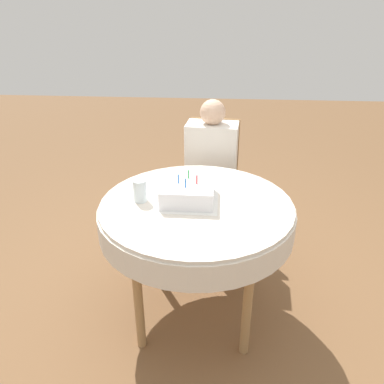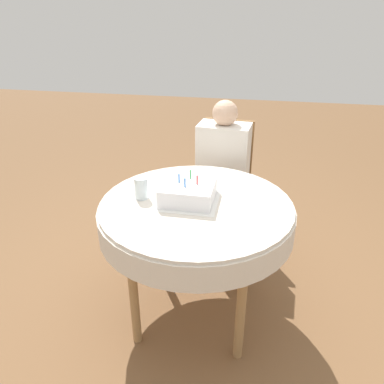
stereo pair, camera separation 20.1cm
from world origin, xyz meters
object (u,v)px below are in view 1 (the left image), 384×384
(person, at_px, (211,164))
(birthday_cake, at_px, (188,191))
(chair, at_px, (212,181))
(drinking_glass, at_px, (140,191))

(person, relative_size, birthday_cake, 4.14)
(chair, xyz_separation_m, person, (-0.01, -0.10, 0.18))
(birthday_cake, height_order, drinking_glass, birthday_cake)
(chair, height_order, person, person)
(person, height_order, birthday_cake, person)
(chair, relative_size, birthday_cake, 3.48)
(chair, distance_m, person, 0.20)
(person, xyz_separation_m, drinking_glass, (-0.36, -0.77, 0.15))
(chair, distance_m, birthday_cake, 0.90)
(person, distance_m, drinking_glass, 0.86)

